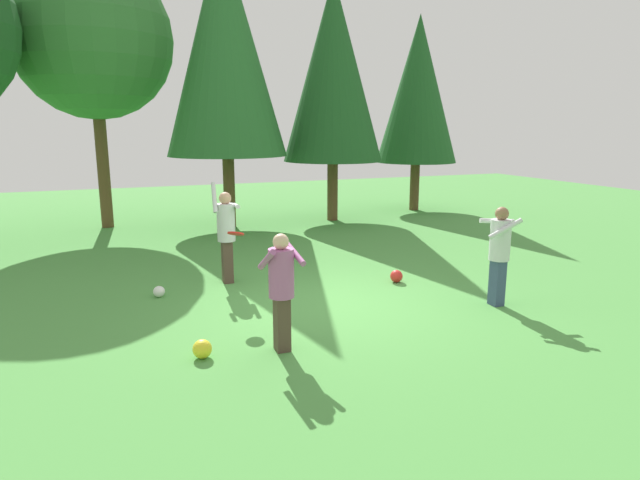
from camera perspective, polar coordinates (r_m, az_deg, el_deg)
ground_plane at (r=9.24m, az=0.72°, el=-6.85°), size 40.00×40.00×0.00m
person_thrower at (r=10.42m, az=-9.86°, el=1.16°), size 0.53×0.62×1.95m
person_catcher at (r=7.17m, az=-4.09°, el=-4.51°), size 0.52×0.57×1.61m
person_bystander at (r=9.45m, az=18.40°, el=-0.77°), size 0.69×0.64×1.68m
frisbee at (r=8.86m, az=-8.87°, el=0.67°), size 0.37×0.37×0.12m
ball_red at (r=10.60m, az=8.06°, el=-3.80°), size 0.24×0.24×0.24m
ball_white at (r=10.02m, az=-16.61°, el=-5.23°), size 0.20×0.20×0.20m
ball_yellow at (r=7.35m, az=-12.31°, el=-11.16°), size 0.25×0.25×0.25m
tree_far_right at (r=19.70m, az=10.29°, el=15.26°), size 2.80×2.80×6.69m
tree_center at (r=16.40m, az=-10.06°, el=19.49°), size 3.47×3.47×8.28m
tree_right at (r=17.30m, az=1.39°, el=17.38°), size 3.09×3.09×7.39m
tree_left at (r=17.36m, az=-22.84°, el=18.86°), size 4.43×4.43×7.57m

